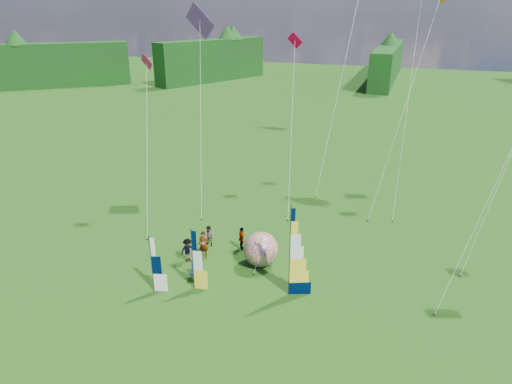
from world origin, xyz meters
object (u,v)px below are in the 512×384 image
(side_banner_far, at_px, (152,265))
(camp_chair, at_px, (195,271))
(spectator_d, at_px, (242,239))
(side_banner_left, at_px, (193,260))
(feather_banner_main, at_px, (290,253))
(kite_whale, at_px, (415,50))
(bol_inflatable, at_px, (261,249))
(spectator_b, at_px, (209,236))
(spectator_c, at_px, (188,250))
(spectator_a, at_px, (204,245))

(side_banner_far, relative_size, camp_chair, 3.29)
(spectator_d, xyz_separation_m, camp_chair, (-1.35, -4.25, -0.29))
(side_banner_far, xyz_separation_m, spectator_d, (3.05, 6.21, -0.92))
(side_banner_left, bearing_deg, feather_banner_main, 4.23)
(side_banner_left, bearing_deg, kite_whale, 53.15)
(bol_inflatable, relative_size, spectator_d, 1.35)
(camp_chair, bearing_deg, bol_inflatable, 28.28)
(spectator_b, distance_m, spectator_c, 2.31)
(spectator_c, distance_m, kite_whale, 23.37)
(feather_banner_main, relative_size, spectator_c, 3.38)
(side_banner_far, relative_size, kite_whale, 0.14)
(spectator_b, bearing_deg, side_banner_left, -66.72)
(bol_inflatable, bearing_deg, spectator_d, 142.14)
(bol_inflatable, height_order, spectator_d, bol_inflatable)
(spectator_c, distance_m, spectator_d, 3.74)
(spectator_b, bearing_deg, spectator_d, 16.15)
(side_banner_left, height_order, spectator_c, side_banner_left)
(side_banner_far, xyz_separation_m, spectator_a, (1.07, 4.43, -0.82))
(feather_banner_main, relative_size, kite_whale, 0.22)
(feather_banner_main, distance_m, camp_chair, 6.13)
(feather_banner_main, xyz_separation_m, spectator_c, (-7.08, 1.39, -1.90))
(kite_whale, bearing_deg, camp_chair, -120.52)
(spectator_a, height_order, spectator_c, spectator_a)
(spectator_c, bearing_deg, feather_banner_main, -71.76)
(spectator_a, relative_size, spectator_d, 1.12)
(side_banner_far, height_order, camp_chair, side_banner_far)
(side_banner_left, bearing_deg, spectator_c, 114.68)
(spectator_d, bearing_deg, spectator_b, 59.43)
(spectator_a, bearing_deg, side_banner_far, -107.85)
(kite_whale, bearing_deg, side_banner_left, -118.42)
(bol_inflatable, xyz_separation_m, spectator_d, (-1.82, 1.41, -0.29))
(bol_inflatable, relative_size, kite_whale, 0.09)
(spectator_c, bearing_deg, side_banner_far, -155.84)
(bol_inflatable, height_order, camp_chair, bol_inflatable)
(spectator_b, bearing_deg, feather_banner_main, -20.27)
(spectator_b, relative_size, spectator_c, 0.93)
(side_banner_left, bearing_deg, spectator_a, 97.40)
(bol_inflatable, relative_size, spectator_a, 1.21)
(feather_banner_main, relative_size, bol_inflatable, 2.45)
(side_banner_far, height_order, spectator_d, side_banner_far)
(spectator_d, bearing_deg, side_banner_far, 115.70)
(spectator_a, xyz_separation_m, spectator_c, (-0.75, -0.79, -0.11))
(feather_banner_main, xyz_separation_m, spectator_b, (-6.63, 3.65, -1.96))
(side_banner_left, distance_m, side_banner_far, 2.31)
(spectator_b, bearing_deg, camp_chair, -68.52)
(spectator_b, relative_size, kite_whale, 0.06)
(feather_banner_main, relative_size, camp_chair, 5.13)
(side_banner_left, distance_m, kite_whale, 24.05)
(spectator_a, xyz_separation_m, spectator_b, (-0.29, 1.48, -0.17))
(feather_banner_main, distance_m, kite_whale, 20.87)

